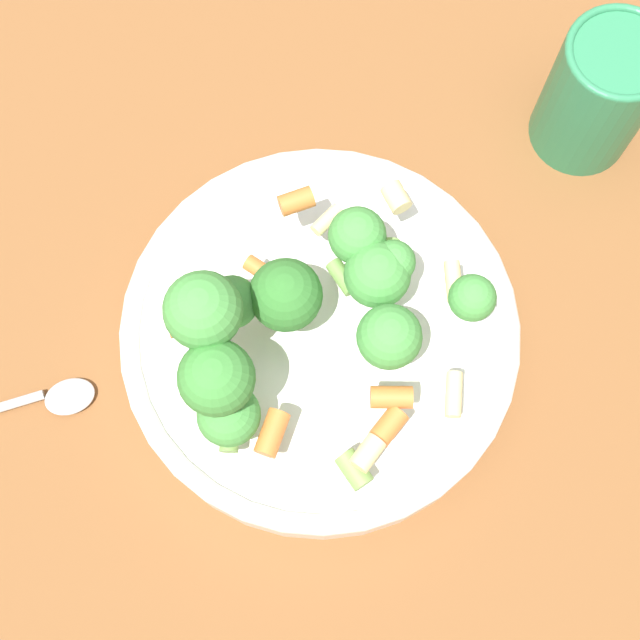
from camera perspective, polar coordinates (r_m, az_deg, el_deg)
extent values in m
plane|color=brown|center=(0.65, 0.00, -1.66)|extent=(3.00, 3.00, 0.00)
cylinder|color=white|center=(0.63, 0.00, -1.18)|extent=(0.28, 0.28, 0.04)
torus|color=white|center=(0.61, 0.00, -0.66)|extent=(0.28, 0.28, 0.01)
cylinder|color=#8CB766|center=(0.58, -5.62, -6.53)|extent=(0.01, 0.01, 0.02)
sphere|color=#479342|center=(0.56, -5.87, -6.06)|extent=(0.04, 0.04, 0.04)
cylinder|color=#8CB766|center=(0.59, 3.54, 2.08)|extent=(0.02, 0.02, 0.01)
sphere|color=#479342|center=(0.57, 3.69, 2.92)|extent=(0.04, 0.04, 0.04)
cylinder|color=#8CB766|center=(0.59, 9.39, 0.77)|extent=(0.01, 0.01, 0.02)
sphere|color=#479342|center=(0.57, 9.72, 1.41)|extent=(0.03, 0.03, 0.03)
cylinder|color=#8CB766|center=(0.59, -5.47, 0.51)|extent=(0.01, 0.01, 0.01)
sphere|color=#479342|center=(0.57, -5.67, 1.16)|extent=(0.03, 0.03, 0.03)
cylinder|color=#8CB766|center=(0.55, -7.08, -0.45)|extent=(0.02, 0.02, 0.02)
sphere|color=#479342|center=(0.52, -7.49, 0.54)|extent=(0.05, 0.05, 0.05)
cylinder|color=#8CB766|center=(0.58, 4.58, 3.11)|extent=(0.01, 0.01, 0.01)
sphere|color=#479342|center=(0.57, 4.72, 3.73)|extent=(0.03, 0.03, 0.03)
cylinder|color=#8CB766|center=(0.55, -6.33, -4.35)|extent=(0.02, 0.02, 0.01)
sphere|color=#3D8438|center=(0.53, -6.65, -3.70)|extent=(0.05, 0.05, 0.05)
cylinder|color=#8CB766|center=(0.60, 2.30, 4.52)|extent=(0.01, 0.01, 0.02)
sphere|color=#479342|center=(0.57, 2.40, 5.42)|extent=(0.04, 0.04, 0.04)
cylinder|color=#8CB766|center=(0.59, -2.11, 0.72)|extent=(0.02, 0.02, 0.02)
sphere|color=#33722D|center=(0.57, -2.21, 1.61)|extent=(0.05, 0.05, 0.05)
cylinder|color=#8CB766|center=(0.57, 4.28, -1.73)|extent=(0.01, 0.01, 0.01)
sphere|color=#479342|center=(0.55, 4.46, -1.08)|extent=(0.04, 0.04, 0.04)
cylinder|color=orange|center=(0.59, -3.62, 3.09)|extent=(0.03, 0.03, 0.01)
cylinder|color=orange|center=(0.56, 4.41, -6.77)|extent=(0.03, 0.03, 0.01)
cylinder|color=#729E4C|center=(0.59, 1.45, 2.77)|extent=(0.03, 0.02, 0.01)
cylinder|color=orange|center=(0.58, -1.36, 7.64)|extent=(0.02, 0.02, 0.01)
cylinder|color=beige|center=(0.57, -7.63, -3.18)|extent=(0.03, 0.02, 0.01)
cylinder|color=beige|center=(0.55, 3.07, -8.50)|extent=(0.02, 0.02, 0.01)
cylinder|color=beige|center=(0.58, -2.32, 0.72)|extent=(0.02, 0.02, 0.01)
cylinder|color=#729E4C|center=(0.57, -5.79, -7.38)|extent=(0.02, 0.02, 0.01)
cylinder|color=orange|center=(0.56, -3.08, -7.24)|extent=(0.03, 0.03, 0.01)
cylinder|color=orange|center=(0.56, 4.60, -4.95)|extent=(0.02, 0.03, 0.01)
cylinder|color=beige|center=(0.58, 8.44, 2.81)|extent=(0.03, 0.01, 0.01)
cylinder|color=beige|center=(0.60, 0.45, 6.42)|extent=(0.02, 0.02, 0.01)
cylinder|color=beige|center=(0.58, 8.56, -4.74)|extent=(0.03, 0.02, 0.01)
cylinder|color=orange|center=(0.58, -8.39, -0.35)|extent=(0.02, 0.03, 0.01)
cylinder|color=beige|center=(0.60, 4.90, 7.83)|extent=(0.02, 0.02, 0.01)
cylinder|color=#729E4C|center=(0.60, 4.53, 3.79)|extent=(0.03, 0.02, 0.01)
cylinder|color=#729E4C|center=(0.57, -7.50, -1.44)|extent=(0.03, 0.02, 0.01)
cylinder|color=#729E4C|center=(0.58, -2.34, 2.25)|extent=(0.03, 0.02, 0.01)
cylinder|color=#729E4C|center=(0.57, 1.99, -9.60)|extent=(0.03, 0.02, 0.01)
cylinder|color=#2D7F51|center=(0.70, 17.35, 13.56)|extent=(0.08, 0.08, 0.11)
torus|color=#2D7F51|center=(0.65, 18.75, 15.91)|extent=(0.08, 0.08, 0.01)
ellipsoid|color=silver|center=(0.66, -15.75, -4.50)|extent=(0.03, 0.04, 0.01)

